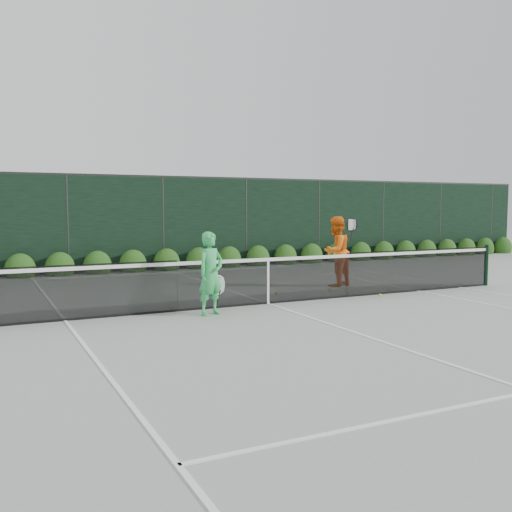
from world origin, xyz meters
name	(u,v)px	position (x,y,z in m)	size (l,w,h in m)	color
ground	(268,304)	(0.00, 0.00, 0.00)	(80.00, 80.00, 0.00)	gray
tennis_net	(267,279)	(-0.02, 0.00, 0.53)	(12.90, 0.10, 1.07)	black
player_woman	(211,274)	(-1.53, -0.60, 0.79)	(0.69, 0.56, 1.58)	#36B95D
player_man	(336,251)	(2.81, 1.63, 0.90)	(1.07, 0.96, 1.80)	orange
court_lines	(268,304)	(0.00, 0.00, 0.01)	(11.03, 23.83, 0.01)	white
windscreen_fence	(343,239)	(0.00, -2.71, 1.51)	(32.00, 21.07, 3.06)	black
hedge_row	(167,263)	(0.00, 7.15, 0.23)	(31.66, 0.65, 0.94)	#13390F
tennis_balls	(333,293)	(2.00, 0.53, 0.03)	(2.06, 1.41, 0.07)	#CAF636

